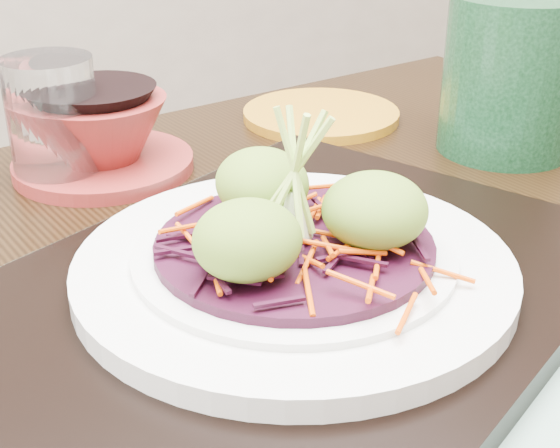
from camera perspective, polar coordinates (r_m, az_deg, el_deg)
name	(u,v)px	position (r m, az deg, el deg)	size (l,w,h in m)	color
dining_table	(266,391)	(0.61, -1.01, -12.13)	(1.25, 0.93, 0.72)	black
placemat	(294,306)	(0.53, 1.01, -6.05)	(0.51, 0.40, 0.00)	gray
serving_tray	(294,291)	(0.52, 1.02, -4.91)	(0.44, 0.33, 0.02)	black
white_plate	(294,265)	(0.51, 1.03, -3.04)	(0.29, 0.29, 0.02)	silver
cabbage_bed	(294,246)	(0.50, 1.05, -1.60)	(0.18, 0.18, 0.01)	#30091E
carrot_julienne	(294,234)	(0.50, 1.05, -0.70)	(0.22, 0.22, 0.01)	#D94603
guacamole_scoops	(295,210)	(0.49, 1.11, 1.00)	(0.16, 0.14, 0.05)	olive
scallion_garnish	(295,178)	(0.48, 1.09, 3.39)	(0.07, 0.07, 0.10)	#A7D153
water_glass	(53,121)	(0.73, -16.25, 7.24)	(0.08, 0.08, 0.11)	white
terracotta_bowl_set	(101,139)	(0.75, -12.95, 6.11)	(0.23, 0.23, 0.07)	maroon
yellow_plate	(321,115)	(0.89, 3.02, 8.00)	(0.18, 0.18, 0.01)	#AB6D13
green_jar	(511,75)	(0.81, 16.52, 10.38)	(0.13, 0.13, 0.15)	#1A4929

